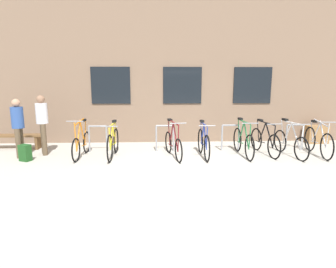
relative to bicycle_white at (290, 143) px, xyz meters
The scene contains 16 objects.
ground_plane 3.16m from the bicycle_white, 157.35° to the right, with size 42.00×42.00×0.00m, color #B2ADA0.
storefront_building 6.82m from the bicycle_white, 116.62° to the left, with size 28.00×7.60×5.15m.
bike_rack 2.62m from the bicycle_white, 164.67° to the left, with size 6.57×0.05×0.80m.
bicycle_white is the anchor object (origin of this frame).
bicycle_yellow 5.00m from the bicycle_white, behind, with size 0.44×1.76×1.01m.
bicycle_green 1.32m from the bicycle_white, behind, with size 0.44×1.81×1.06m.
bicycle_orange 5.88m from the bicycle_white, behind, with size 0.44×1.63×1.10m.
bicycle_black 0.69m from the bicycle_white, 159.74° to the left, with size 0.44×1.73×1.00m.
bicycle_maroon 3.32m from the bicycle_white, behind, with size 0.51×1.68×1.05m.
bicycle_blue 2.47m from the bicycle_white, behind, with size 0.44×1.69×1.01m.
bicycle_silver 0.84m from the bicycle_white, ahead, with size 0.44×1.81×1.05m.
wooden_bench 8.28m from the bicycle_white, behind, with size 1.76×0.40×0.45m.
person_by_bench 7.60m from the bicycle_white, behind, with size 0.32×0.36×1.62m.
person_browsing 7.07m from the bicycle_white, behind, with size 0.32×0.34×1.70m.
backpack 7.28m from the bicycle_white, behind, with size 0.28×0.20×0.44m, color #1E4C1E.
planter_box 2.37m from the bicycle_white, 43.93° to the left, with size 0.70×0.44×0.60m, color olive.
Camera 1 is at (-0.91, -6.39, 2.08)m, focal length 29.99 mm.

